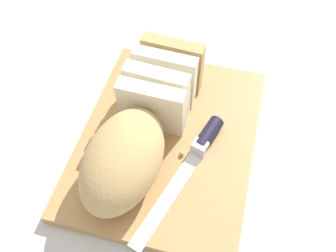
# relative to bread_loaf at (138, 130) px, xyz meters

# --- Properties ---
(ground_plane) EXTENTS (3.00, 3.00, 0.00)m
(ground_plane) POSITION_rel_bread_loaf_xyz_m (0.03, -0.04, -0.07)
(ground_plane) COLOR beige
(cutting_board) EXTENTS (0.37, 0.29, 0.02)m
(cutting_board) POSITION_rel_bread_loaf_xyz_m (0.03, -0.04, -0.06)
(cutting_board) COLOR tan
(cutting_board) RESTS_ON ground_plane
(bread_loaf) EXTENTS (0.32, 0.14, 0.10)m
(bread_loaf) POSITION_rel_bread_loaf_xyz_m (0.00, 0.00, 0.00)
(bread_loaf) COLOR tan
(bread_loaf) RESTS_ON cutting_board
(bread_knife) EXTENTS (0.25, 0.09, 0.02)m
(bread_knife) POSITION_rel_bread_loaf_xyz_m (0.02, -0.10, -0.04)
(bread_knife) COLOR silver
(bread_knife) RESTS_ON cutting_board
(crumb_near_knife) EXTENTS (0.01, 0.01, 0.01)m
(crumb_near_knife) POSITION_rel_bread_loaf_xyz_m (0.01, -0.03, -0.05)
(crumb_near_knife) COLOR tan
(crumb_near_knife) RESTS_ON cutting_board
(crumb_near_loaf) EXTENTS (0.01, 0.01, 0.01)m
(crumb_near_loaf) POSITION_rel_bread_loaf_xyz_m (0.00, -0.07, -0.05)
(crumb_near_loaf) COLOR tan
(crumb_near_loaf) RESTS_ON cutting_board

